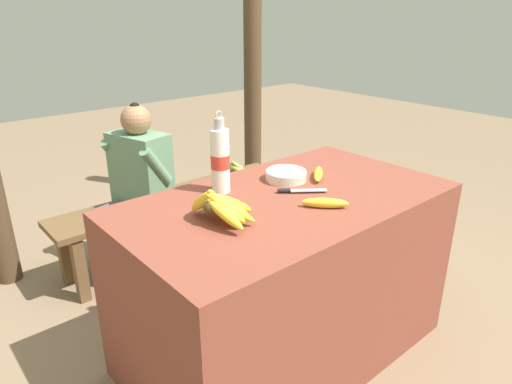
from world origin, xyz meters
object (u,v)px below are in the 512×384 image
at_px(serving_bowl, 286,175).
at_px(banana_bunch_green, 236,169).
at_px(loose_banana_side, 318,174).
at_px(seated_vendor, 135,180).
at_px(support_post_far, 253,61).
at_px(water_bottle, 220,160).
at_px(knife, 295,191).
at_px(banana_bunch_ripe, 219,205).
at_px(wooden_bench, 178,204).
at_px(loose_banana_front, 325,203).

height_order(serving_bowl, banana_bunch_green, serving_bowl).
height_order(loose_banana_side, seated_vendor, seated_vendor).
bearing_deg(support_post_far, water_bottle, -134.48).
distance_m(loose_banana_side, support_post_far, 1.68).
height_order(water_bottle, knife, water_bottle).
height_order(knife, seated_vendor, seated_vendor).
distance_m(seated_vendor, support_post_far, 1.43).
bearing_deg(knife, banana_bunch_ripe, -139.20).
bearing_deg(wooden_bench, serving_bowl, -89.50).
relative_size(loose_banana_side, support_post_far, 0.07).
relative_size(banana_bunch_ripe, seated_vendor, 0.29).
xyz_separation_m(knife, banana_bunch_green, (0.55, 1.10, -0.31)).
distance_m(banana_bunch_ripe, seated_vendor, 1.13).
bearing_deg(support_post_far, loose_banana_side, -119.67).
bearing_deg(loose_banana_front, support_post_far, 58.02).
xyz_separation_m(serving_bowl, water_bottle, (-0.31, 0.08, 0.12)).
bearing_deg(seated_vendor, banana_bunch_ripe, 64.85).
relative_size(banana_bunch_green, support_post_far, 0.13).
relative_size(wooden_bench, banana_bunch_green, 5.57).
distance_m(water_bottle, knife, 0.34).
bearing_deg(water_bottle, banana_bunch_ripe, -127.41).
bearing_deg(knife, loose_banana_front, -59.19).
height_order(loose_banana_front, knife, loose_banana_front).
xyz_separation_m(banana_bunch_ripe, knife, (0.41, 0.02, -0.06)).
xyz_separation_m(loose_banana_front, banana_bunch_green, (0.57, 1.29, -0.32)).
height_order(knife, banana_bunch_green, knife).
distance_m(banana_bunch_ripe, loose_banana_front, 0.42).
height_order(banana_bunch_ripe, banana_bunch_green, banana_bunch_ripe).
relative_size(serving_bowl, wooden_bench, 0.12).
bearing_deg(knife, water_bottle, 174.40).
relative_size(loose_banana_front, knife, 0.89).
bearing_deg(banana_bunch_green, support_post_far, 39.04).
xyz_separation_m(knife, wooden_bench, (0.07, 1.11, -0.44)).
height_order(serving_bowl, water_bottle, water_bottle).
height_order(loose_banana_front, loose_banana_side, same).
bearing_deg(seated_vendor, support_post_far, -176.26).
bearing_deg(loose_banana_front, knife, 83.23).
xyz_separation_m(banana_bunch_ripe, banana_bunch_green, (0.96, 1.13, -0.37)).
relative_size(serving_bowl, seated_vendor, 0.18).
xyz_separation_m(serving_bowl, seated_vendor, (-0.30, 0.92, -0.22)).
distance_m(banana_bunch_ripe, wooden_bench, 1.33).
distance_m(serving_bowl, wooden_bench, 1.07).
xyz_separation_m(knife, support_post_far, (1.03, 1.49, 0.35)).
height_order(wooden_bench, seated_vendor, seated_vendor).
relative_size(serving_bowl, loose_banana_front, 1.16).
distance_m(serving_bowl, banana_bunch_green, 1.12).
height_order(loose_banana_front, support_post_far, support_post_far).
height_order(loose_banana_side, knife, loose_banana_side).
relative_size(banana_bunch_ripe, water_bottle, 0.87).
height_order(loose_banana_front, seated_vendor, seated_vendor).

